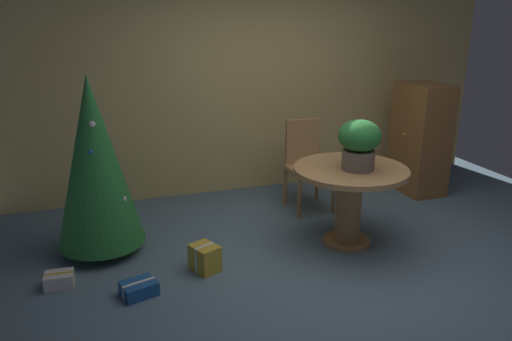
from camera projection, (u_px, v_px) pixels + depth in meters
ground_plane at (334, 266)px, 4.24m from camera, size 6.60×6.60×0.00m
back_wall_panel at (255, 82)px, 5.83m from camera, size 6.00×0.10×2.60m
round_dining_table at (350, 190)px, 4.51m from camera, size 1.04×1.04×0.75m
flower_vase at (359, 142)px, 4.32m from camera, size 0.38×0.38×0.45m
wooden_chair_far at (306, 161)px, 5.40m from camera, size 0.44×0.46×0.98m
holiday_tree at (95, 162)px, 4.25m from camera, size 0.77×0.77×1.61m
gift_box_gold at (205, 258)px, 4.14m from camera, size 0.27×0.29×0.23m
gift_box_blue at (139, 288)px, 3.80m from camera, size 0.31×0.27×0.11m
gift_box_cream at (59, 280)px, 3.91m from camera, size 0.23×0.18×0.12m
wooden_cabinet at (420, 139)px, 5.87m from camera, size 0.46×0.66×1.31m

